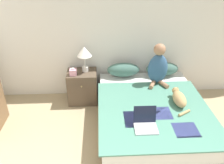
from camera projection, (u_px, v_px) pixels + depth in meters
wall_back at (130, 30)px, 4.27m from camera, size 5.98×0.05×2.55m
bed at (151, 115)px, 3.79m from camera, size 1.66×2.13×0.47m
pillow_near at (123, 70)px, 4.39m from camera, size 0.60×0.28×0.26m
pillow_far at (162, 69)px, 4.42m from camera, size 0.60×0.28×0.26m
person_sitting at (158, 66)px, 4.07m from camera, size 0.35×0.34×0.73m
cat_tabby at (179, 98)px, 3.61m from camera, size 0.20×0.59×0.18m
laptop_open at (146, 123)px, 3.14m from camera, size 0.31×0.30×0.25m
nightstand at (83, 87)px, 4.44m from camera, size 0.53×0.47×0.61m
table_lamp at (84, 53)px, 4.15m from camera, size 0.26×0.26×0.48m
tissue_box at (73, 72)px, 4.17m from camera, size 0.12×0.12×0.14m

